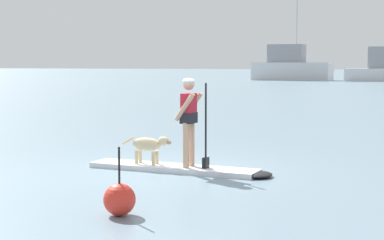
{
  "coord_description": "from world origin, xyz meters",
  "views": [
    {
      "loc": [
        4.7,
        -11.03,
        2.07
      ],
      "look_at": [
        0.0,
        1.0,
        0.9
      ],
      "focal_mm": 58.88,
      "sensor_mm": 36.0,
      "label": 1
    }
  ],
  "objects": [
    {
      "name": "ground_plane",
      "position": [
        0.0,
        0.0,
        0.0
      ],
      "size": [
        400.0,
        400.0,
        0.0
      ],
      "primitive_type": "plane",
      "color": "slate"
    },
    {
      "name": "paddleboard",
      "position": [
        0.23,
        -0.01,
        0.05
      ],
      "size": [
        3.68,
        0.79,
        0.1
      ],
      "color": "silver",
      "rests_on": "ground_plane"
    },
    {
      "name": "person_paddler",
      "position": [
        0.35,
        -0.01,
        1.08
      ],
      "size": [
        0.61,
        0.49,
        1.69
      ],
      "color": "tan",
      "rests_on": "paddleboard"
    },
    {
      "name": "dog",
      "position": [
        -0.52,
        0.02,
        0.47
      ],
      "size": [
        1.08,
        0.25,
        0.55
      ],
      "color": "#CCB78C",
      "rests_on": "paddleboard"
    },
    {
      "name": "moored_boat_far_starboard",
      "position": [
        -12.11,
        65.14,
        1.65
      ],
      "size": [
        9.53,
        3.82,
        11.32
      ],
      "color": "silver",
      "rests_on": "ground_plane"
    },
    {
      "name": "marker_buoy",
      "position": [
        0.72,
        -3.56,
        0.22
      ],
      "size": [
        0.44,
        0.44,
        0.94
      ],
      "color": "red",
      "rests_on": "ground_plane"
    }
  ]
}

